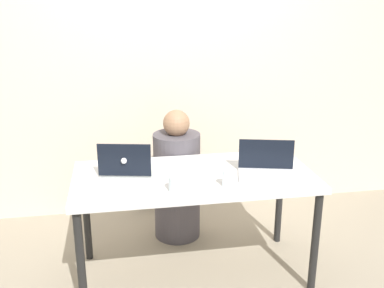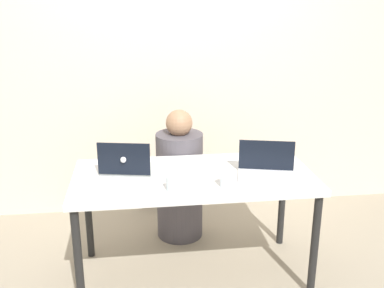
{
  "view_description": "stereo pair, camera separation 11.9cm",
  "coord_description": "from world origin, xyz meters",
  "px_view_note": "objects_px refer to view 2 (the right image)",
  "views": [
    {
      "loc": [
        -0.47,
        -2.63,
        1.82
      ],
      "look_at": [
        0.0,
        0.07,
        0.92
      ],
      "focal_mm": 42.0,
      "sensor_mm": 36.0,
      "label": 1
    },
    {
      "loc": [
        -0.35,
        -2.65,
        1.82
      ],
      "look_at": [
        0.0,
        0.07,
        0.92
      ],
      "focal_mm": 42.0,
      "sensor_mm": 36.0,
      "label": 2
    }
  ],
  "objects_px": {
    "laptop_back_left": "(127,166)",
    "water_glass_right": "(226,180)",
    "person_at_center": "(180,182)",
    "laptop_front_right": "(266,169)",
    "water_glass_left": "(172,184)"
  },
  "relations": [
    {
      "from": "person_at_center",
      "to": "laptop_back_left",
      "type": "bearing_deg",
      "value": 52.07
    },
    {
      "from": "water_glass_right",
      "to": "water_glass_left",
      "type": "bearing_deg",
      "value": -179.14
    },
    {
      "from": "laptop_front_right",
      "to": "water_glass_right",
      "type": "relative_size",
      "value": 3.95
    },
    {
      "from": "person_at_center",
      "to": "water_glass_right",
      "type": "distance_m",
      "value": 0.86
    },
    {
      "from": "person_at_center",
      "to": "laptop_back_left",
      "type": "relative_size",
      "value": 2.76
    },
    {
      "from": "laptop_front_right",
      "to": "water_glass_left",
      "type": "height_order",
      "value": "laptop_front_right"
    },
    {
      "from": "person_at_center",
      "to": "water_glass_right",
      "type": "xyz_separation_m",
      "value": [
        0.2,
        -0.78,
        0.32
      ]
    },
    {
      "from": "laptop_back_left",
      "to": "water_glass_left",
      "type": "xyz_separation_m",
      "value": [
        0.27,
        -0.31,
        -0.01
      ]
    },
    {
      "from": "laptop_back_left",
      "to": "water_glass_right",
      "type": "xyz_separation_m",
      "value": [
        0.59,
        -0.31,
        -0.01
      ]
    },
    {
      "from": "laptop_front_right",
      "to": "laptop_back_left",
      "type": "relative_size",
      "value": 1.06
    },
    {
      "from": "laptop_back_left",
      "to": "water_glass_right",
      "type": "bearing_deg",
      "value": 164.14
    },
    {
      "from": "person_at_center",
      "to": "water_glass_right",
      "type": "bearing_deg",
      "value": 105.88
    },
    {
      "from": "laptop_front_right",
      "to": "water_glass_right",
      "type": "bearing_deg",
      "value": -140.91
    },
    {
      "from": "laptop_back_left",
      "to": "water_glass_left",
      "type": "distance_m",
      "value": 0.41
    },
    {
      "from": "water_glass_right",
      "to": "laptop_back_left",
      "type": "bearing_deg",
      "value": 152.38
    }
  ]
}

